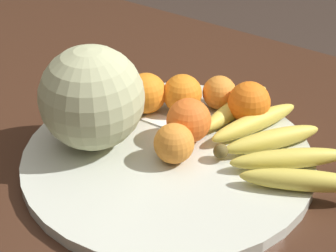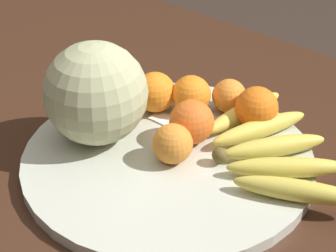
{
  "view_description": "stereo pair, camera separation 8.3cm",
  "coord_description": "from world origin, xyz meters",
  "px_view_note": "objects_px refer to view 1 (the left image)",
  "views": [
    {
      "loc": [
        -0.38,
        0.54,
        1.23
      ],
      "look_at": [
        0.02,
        -0.03,
        0.77
      ],
      "focal_mm": 60.0,
      "sensor_mm": 36.0,
      "label": 1
    },
    {
      "loc": [
        -0.45,
        0.49,
        1.23
      ],
      "look_at": [
        0.02,
        -0.03,
        0.77
      ],
      "focal_mm": 60.0,
      "sensor_mm": 36.0,
      "label": 2
    }
  ],
  "objects_px": {
    "orange_back_right": "(249,103)",
    "melon": "(92,98)",
    "orange_front_right": "(172,143)",
    "orange_front_left": "(189,121)",
    "banana_bunch": "(269,140)",
    "orange_top_small": "(182,94)",
    "produce_tag": "(170,124)",
    "kitchen_table": "(165,215)",
    "orange_back_left": "(219,93)",
    "fruit_bowl": "(168,157)",
    "orange_mid_center": "(146,93)"
  },
  "relations": [
    {
      "from": "melon",
      "to": "kitchen_table",
      "type": "bearing_deg",
      "value": -176.1
    },
    {
      "from": "orange_back_right",
      "to": "orange_mid_center",
      "type": "bearing_deg",
      "value": 24.52
    },
    {
      "from": "kitchen_table",
      "to": "banana_bunch",
      "type": "xyz_separation_m",
      "value": [
        -0.1,
        -0.13,
        0.11
      ]
    },
    {
      "from": "fruit_bowl",
      "to": "melon",
      "type": "distance_m",
      "value": 0.15
    },
    {
      "from": "orange_front_right",
      "to": "orange_top_small",
      "type": "bearing_deg",
      "value": -62.36
    },
    {
      "from": "orange_mid_center",
      "to": "produce_tag",
      "type": "relative_size",
      "value": 0.71
    },
    {
      "from": "melon",
      "to": "banana_bunch",
      "type": "xyz_separation_m",
      "value": [
        -0.23,
        -0.14,
        -0.06
      ]
    },
    {
      "from": "fruit_bowl",
      "to": "orange_back_right",
      "type": "relative_size",
      "value": 6.37
    },
    {
      "from": "orange_back_left",
      "to": "orange_back_right",
      "type": "distance_m",
      "value": 0.06
    },
    {
      "from": "orange_front_right",
      "to": "orange_mid_center",
      "type": "height_order",
      "value": "orange_mid_center"
    },
    {
      "from": "orange_top_small",
      "to": "banana_bunch",
      "type": "bearing_deg",
      "value": 174.34
    },
    {
      "from": "produce_tag",
      "to": "orange_back_right",
      "type": "bearing_deg",
      "value": -140.87
    },
    {
      "from": "fruit_bowl",
      "to": "orange_back_left",
      "type": "relative_size",
      "value": 7.68
    },
    {
      "from": "kitchen_table",
      "to": "fruit_bowl",
      "type": "height_order",
      "value": "fruit_bowl"
    },
    {
      "from": "melon",
      "to": "orange_mid_center",
      "type": "distance_m",
      "value": 0.13
    },
    {
      "from": "banana_bunch",
      "to": "orange_mid_center",
      "type": "distance_m",
      "value": 0.22
    },
    {
      "from": "fruit_bowl",
      "to": "banana_bunch",
      "type": "xyz_separation_m",
      "value": [
        -0.12,
        -0.1,
        0.02
      ]
    },
    {
      "from": "orange_front_right",
      "to": "orange_back_left",
      "type": "bearing_deg",
      "value": -83.31
    },
    {
      "from": "orange_front_left",
      "to": "produce_tag",
      "type": "bearing_deg",
      "value": -20.0
    },
    {
      "from": "kitchen_table",
      "to": "fruit_bowl",
      "type": "distance_m",
      "value": 0.09
    },
    {
      "from": "fruit_bowl",
      "to": "orange_top_small",
      "type": "distance_m",
      "value": 0.13
    },
    {
      "from": "orange_back_right",
      "to": "melon",
      "type": "bearing_deg",
      "value": 48.96
    },
    {
      "from": "orange_mid_center",
      "to": "orange_back_left",
      "type": "distance_m",
      "value": 0.13
    },
    {
      "from": "orange_front_left",
      "to": "orange_back_right",
      "type": "height_order",
      "value": "same"
    },
    {
      "from": "fruit_bowl",
      "to": "melon",
      "type": "height_order",
      "value": "melon"
    },
    {
      "from": "melon",
      "to": "banana_bunch",
      "type": "relative_size",
      "value": 0.57
    },
    {
      "from": "orange_mid_center",
      "to": "orange_front_right",
      "type": "bearing_deg",
      "value": 142.25
    },
    {
      "from": "kitchen_table",
      "to": "produce_tag",
      "type": "height_order",
      "value": "produce_tag"
    },
    {
      "from": "orange_front_right",
      "to": "orange_mid_center",
      "type": "xyz_separation_m",
      "value": [
        0.12,
        -0.09,
        0.0
      ]
    },
    {
      "from": "fruit_bowl",
      "to": "orange_front_left",
      "type": "distance_m",
      "value": 0.07
    },
    {
      "from": "orange_front_right",
      "to": "produce_tag",
      "type": "relative_size",
      "value": 0.62
    },
    {
      "from": "melon",
      "to": "orange_back_right",
      "type": "height_order",
      "value": "melon"
    },
    {
      "from": "orange_front_left",
      "to": "orange_front_right",
      "type": "height_order",
      "value": "orange_front_left"
    },
    {
      "from": "fruit_bowl",
      "to": "orange_back_left",
      "type": "distance_m",
      "value": 0.17
    },
    {
      "from": "orange_front_left",
      "to": "melon",
      "type": "bearing_deg",
      "value": 37.75
    },
    {
      "from": "orange_front_right",
      "to": "kitchen_table",
      "type": "bearing_deg",
      "value": 98.08
    },
    {
      "from": "orange_back_left",
      "to": "fruit_bowl",
      "type": "bearing_deg",
      "value": 92.14
    },
    {
      "from": "orange_mid_center",
      "to": "orange_top_small",
      "type": "height_order",
      "value": "orange_mid_center"
    },
    {
      "from": "banana_bunch",
      "to": "orange_back_right",
      "type": "relative_size",
      "value": 4.01
    },
    {
      "from": "fruit_bowl",
      "to": "orange_mid_center",
      "type": "distance_m",
      "value": 0.14
    },
    {
      "from": "kitchen_table",
      "to": "orange_top_small",
      "type": "bearing_deg",
      "value": -65.06
    },
    {
      "from": "orange_top_small",
      "to": "produce_tag",
      "type": "bearing_deg",
      "value": 100.33
    },
    {
      "from": "fruit_bowl",
      "to": "banana_bunch",
      "type": "height_order",
      "value": "banana_bunch"
    },
    {
      "from": "banana_bunch",
      "to": "orange_top_small",
      "type": "xyz_separation_m",
      "value": [
        0.17,
        -0.02,
        0.02
      ]
    },
    {
      "from": "kitchen_table",
      "to": "banana_bunch",
      "type": "bearing_deg",
      "value": -128.33
    },
    {
      "from": "melon",
      "to": "orange_front_right",
      "type": "distance_m",
      "value": 0.14
    },
    {
      "from": "fruit_bowl",
      "to": "banana_bunch",
      "type": "relative_size",
      "value": 1.59
    },
    {
      "from": "banana_bunch",
      "to": "orange_front_left",
      "type": "distance_m",
      "value": 0.13
    },
    {
      "from": "orange_top_small",
      "to": "orange_back_left",
      "type": "bearing_deg",
      "value": -134.43
    },
    {
      "from": "orange_front_right",
      "to": "orange_front_left",
      "type": "bearing_deg",
      "value": -81.03
    }
  ]
}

